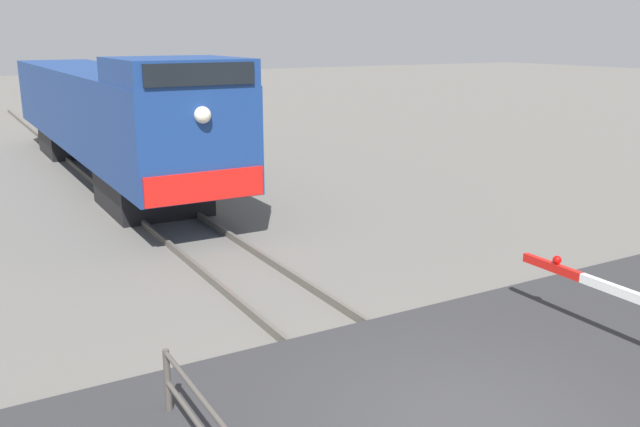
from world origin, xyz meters
TOP-DOWN VIEW (x-y plane):
  - rail_track_right at (0.72, 0.00)m, footprint 0.08×80.00m
  - locomotive at (0.00, 17.24)m, footprint 2.82×18.58m
  - guard_railing at (-2.88, 0.80)m, footprint 0.08×2.53m

SIDE VIEW (x-z plane):
  - rail_track_right at x=0.72m, z-range 0.00..0.15m
  - guard_railing at x=-2.88m, z-range 0.14..1.09m
  - locomotive at x=0.00m, z-range 0.10..4.14m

